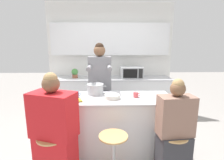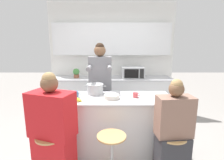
{
  "view_description": "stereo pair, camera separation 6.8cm",
  "coord_description": "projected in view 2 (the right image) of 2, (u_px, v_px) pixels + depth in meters",
  "views": [
    {
      "loc": [
        -0.06,
        -2.51,
        1.72
      ],
      "look_at": [
        0.0,
        0.07,
        1.18
      ],
      "focal_mm": 28.0,
      "sensor_mm": 36.0,
      "label": 1
    },
    {
      "loc": [
        0.01,
        -2.51,
        1.72
      ],
      "look_at": [
        0.0,
        0.07,
        1.18
      ],
      "focal_mm": 28.0,
      "sensor_mm": 36.0,
      "label": 2
    }
  ],
  "objects": [
    {
      "name": "juice_carton",
      "position": [
        56.0,
        97.0,
        2.38
      ],
      "size": [
        0.07,
        0.07,
        0.18
      ],
      "color": "gold",
      "rests_on": "kitchen_island"
    },
    {
      "name": "bar_stool_leftmost",
      "position": [
        53.0,
        159.0,
        2.14
      ],
      "size": [
        0.38,
        0.38,
        0.64
      ],
      "color": "tan",
      "rests_on": "ground_plane"
    },
    {
      "name": "wall_back",
      "position": [
        112.0,
        51.0,
        4.32
      ],
      "size": [
        3.06,
        0.22,
        2.7
      ],
      "color": "silver",
      "rests_on": "ground_plane"
    },
    {
      "name": "kitchen_island",
      "position": [
        112.0,
        126.0,
        2.71
      ],
      "size": [
        1.81,
        0.69,
        0.93
      ],
      "color": "black",
      "rests_on": "ground_plane"
    },
    {
      "name": "coffee_cup_far",
      "position": [
        136.0,
        95.0,
        2.6
      ],
      "size": [
        0.11,
        0.08,
        0.08
      ],
      "color": "#DB4C51",
      "rests_on": "kitchen_island"
    },
    {
      "name": "bar_stool_center",
      "position": [
        112.0,
        158.0,
        2.15
      ],
      "size": [
        0.38,
        0.38,
        0.64
      ],
      "color": "tan",
      "rests_on": "ground_plane"
    },
    {
      "name": "potted_plant",
      "position": [
        77.0,
        73.0,
        4.13
      ],
      "size": [
        0.15,
        0.15,
        0.22
      ],
      "color": "#93563D",
      "rests_on": "back_counter"
    },
    {
      "name": "coffee_cup_near",
      "position": [
        76.0,
        94.0,
        2.6
      ],
      "size": [
        0.12,
        0.09,
        0.09
      ],
      "color": "#4C7099",
      "rests_on": "kitchen_island"
    },
    {
      "name": "banana_bunch",
      "position": [
        77.0,
        100.0,
        2.42
      ],
      "size": [
        0.17,
        0.12,
        0.05
      ],
      "color": "yellow",
      "rests_on": "kitchen_island"
    },
    {
      "name": "person_seated_near",
      "position": [
        173.0,
        139.0,
        2.09
      ],
      "size": [
        0.43,
        0.3,
        1.33
      ],
      "rotation": [
        0.0,
        0.0,
        0.1
      ],
      "color": "#333338",
      "rests_on": "ground_plane"
    },
    {
      "name": "microwave",
      "position": [
        133.0,
        72.0,
        4.09
      ],
      "size": [
        0.52,
        0.36,
        0.27
      ],
      "color": "#B2B5B7",
      "rests_on": "back_counter"
    },
    {
      "name": "person_wrapped_blanket",
      "position": [
        54.0,
        134.0,
        2.09
      ],
      "size": [
        0.59,
        0.44,
        1.41
      ],
      "rotation": [
        0.0,
        0.0,
        -0.34
      ],
      "color": "red",
      "rests_on": "ground_plane"
    },
    {
      "name": "bar_stool_rightmost",
      "position": [
        171.0,
        158.0,
        2.14
      ],
      "size": [
        0.38,
        0.38,
        0.64
      ],
      "color": "tan",
      "rests_on": "ground_plane"
    },
    {
      "name": "fruit_bowl",
      "position": [
        112.0,
        97.0,
        2.55
      ],
      "size": [
        0.22,
        0.22,
        0.06
      ],
      "color": "silver",
      "rests_on": "kitchen_island"
    },
    {
      "name": "cooking_pot",
      "position": [
        96.0,
        89.0,
        2.78
      ],
      "size": [
        0.35,
        0.27,
        0.16
      ],
      "color": "#B7BABC",
      "rests_on": "kitchen_island"
    },
    {
      "name": "ground_plane",
      "position": [
        112.0,
        153.0,
        2.81
      ],
      "size": [
        16.0,
        16.0,
        0.0
      ],
      "primitive_type": "plane",
      "color": "gray"
    },
    {
      "name": "person_cooking",
      "position": [
        101.0,
        91.0,
        3.21
      ],
      "size": [
        0.42,
        0.56,
        1.74
      ],
      "rotation": [
        0.0,
        0.0,
        0.03
      ],
      "color": "#383842",
      "rests_on": "ground_plane"
    },
    {
      "name": "back_counter",
      "position": [
        112.0,
        96.0,
        4.25
      ],
      "size": [
        2.84,
        0.61,
        0.93
      ],
      "color": "silver",
      "rests_on": "ground_plane"
    }
  ]
}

